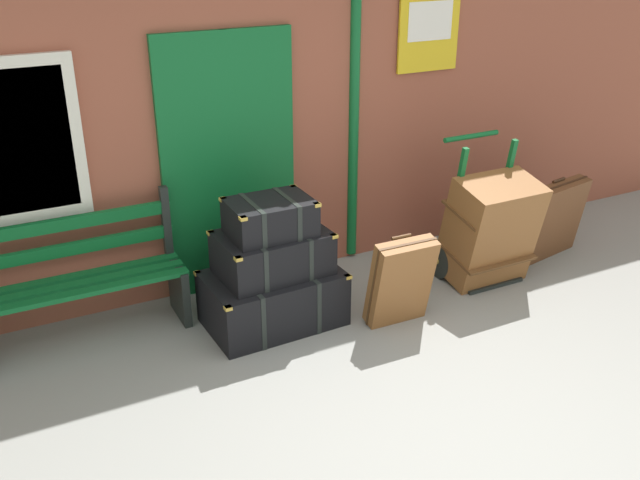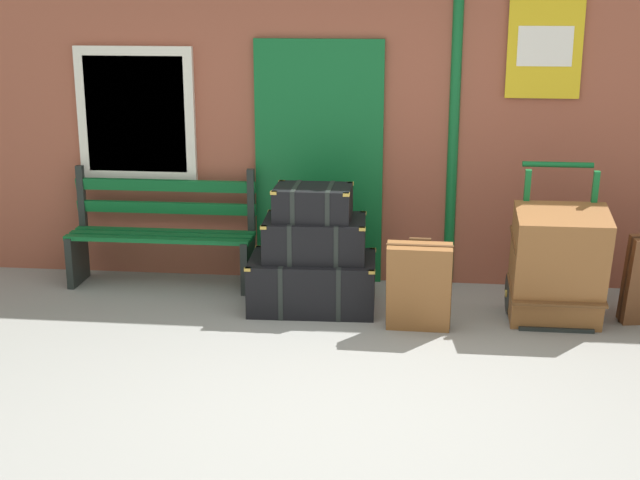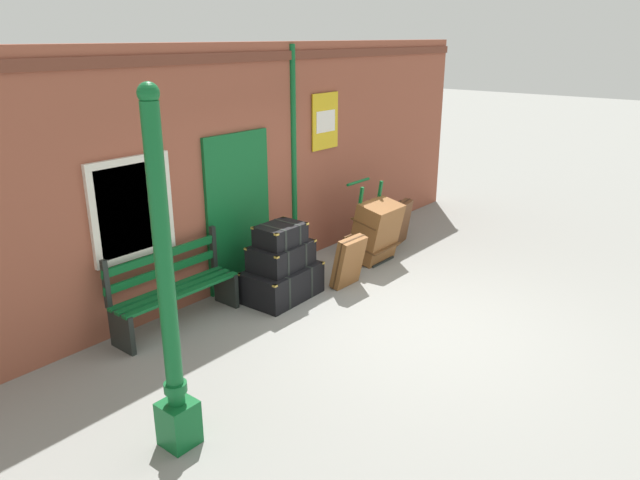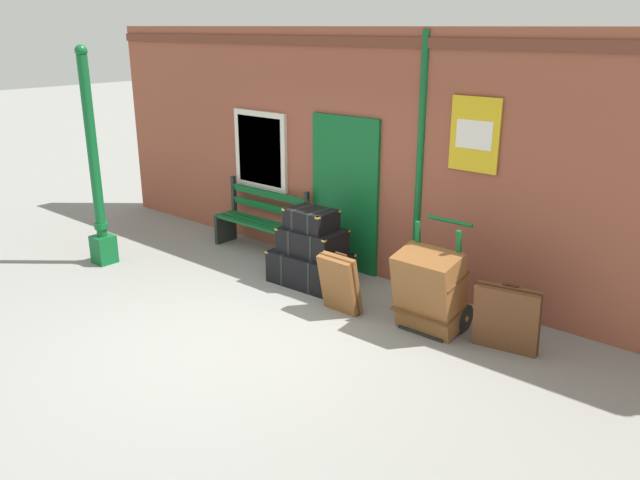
# 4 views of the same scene
# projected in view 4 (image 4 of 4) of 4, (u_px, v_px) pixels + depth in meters

# --- Properties ---
(ground_plane) EXTENTS (60.00, 60.00, 0.00)m
(ground_plane) POSITION_uv_depth(u_px,v_px,m) (233.00, 336.00, 6.93)
(ground_plane) COLOR gray
(brick_facade) EXTENTS (10.40, 0.35, 3.20)m
(brick_facade) POSITION_uv_depth(u_px,v_px,m) (375.00, 156.00, 8.30)
(brick_facade) COLOR brown
(brick_facade) RESTS_ON ground
(lamp_post) EXTENTS (0.28, 0.28, 2.98)m
(lamp_post) POSITION_uv_depth(u_px,v_px,m) (96.00, 185.00, 8.72)
(lamp_post) COLOR #0F5B28
(lamp_post) RESTS_ON ground
(platform_bench) EXTENTS (1.60, 0.43, 1.01)m
(platform_bench) POSITION_uv_depth(u_px,v_px,m) (262.00, 223.00, 9.40)
(platform_bench) COLOR #0F5B28
(platform_bench) RESTS_ON ground
(steamer_trunk_base) EXTENTS (1.03, 0.69, 0.43)m
(steamer_trunk_base) POSITION_uv_depth(u_px,v_px,m) (311.00, 268.00, 8.30)
(steamer_trunk_base) COLOR black
(steamer_trunk_base) RESTS_ON ground
(steamer_trunk_middle) EXTENTS (0.84, 0.59, 0.33)m
(steamer_trunk_middle) POSITION_uv_depth(u_px,v_px,m) (312.00, 241.00, 8.18)
(steamer_trunk_middle) COLOR black
(steamer_trunk_middle) RESTS_ON steamer_trunk_base
(steamer_trunk_top) EXTENTS (0.61, 0.45, 0.27)m
(steamer_trunk_top) POSITION_uv_depth(u_px,v_px,m) (311.00, 219.00, 8.10)
(steamer_trunk_top) COLOR black
(steamer_trunk_top) RESTS_ON steamer_trunk_middle
(porters_trolley) EXTENTS (0.71, 0.56, 1.21)m
(porters_trolley) POSITION_uv_depth(u_px,v_px,m) (436.00, 303.00, 7.10)
(porters_trolley) COLOR black
(porters_trolley) RESTS_ON ground
(large_brown_trunk) EXTENTS (0.70, 0.61, 0.95)m
(large_brown_trunk) POSITION_uv_depth(u_px,v_px,m) (429.00, 291.00, 6.91)
(large_brown_trunk) COLOR brown
(large_brown_trunk) RESTS_ON ground
(suitcase_beige) EXTENTS (0.69, 0.36, 0.75)m
(suitcase_beige) POSITION_uv_depth(u_px,v_px,m) (507.00, 319.00, 6.51)
(suitcase_beige) COLOR brown
(suitcase_beige) RESTS_ON ground
(suitcase_tan) EXTENTS (0.49, 0.31, 0.73)m
(suitcase_tan) POSITION_uv_depth(u_px,v_px,m) (340.00, 284.00, 7.40)
(suitcase_tan) COLOR brown
(suitcase_tan) RESTS_ON ground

